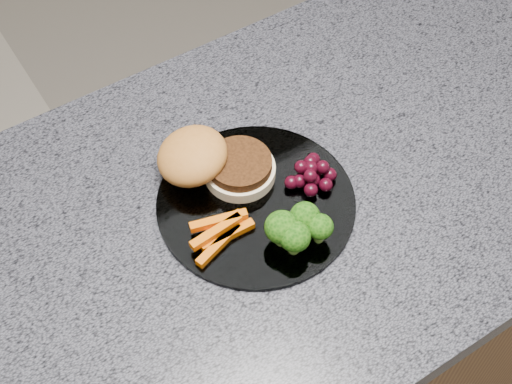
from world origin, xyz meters
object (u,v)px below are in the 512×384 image
plate (256,202)px  grape_bunch (312,174)px  burger (209,162)px  island_cabinet (253,352)px

plate → grape_bunch: bearing=-7.6°
plate → burger: size_ratio=1.50×
burger → grape_bunch: 0.14m
burger → grape_bunch: (0.11, -0.08, -0.01)m
plate → grape_bunch: 0.08m
island_cabinet → plate: (0.01, -0.00, 0.47)m
island_cabinet → grape_bunch: size_ratio=17.38×
island_cabinet → grape_bunch: bearing=-7.2°
grape_bunch → burger: bearing=142.0°
grape_bunch → plate: bearing=172.4°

